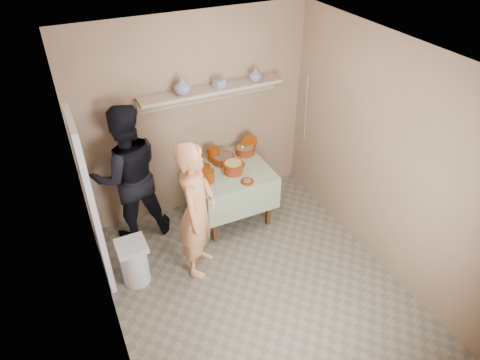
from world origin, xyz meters
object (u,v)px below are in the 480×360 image
person_helper (128,175)px  serving_table (229,176)px  person_cook (197,211)px  cazuela_rice (233,167)px  trash_bin (134,262)px

person_helper → serving_table: bearing=170.2°
person_cook → serving_table: bearing=-9.6°
person_cook → cazuela_rice: person_cook is taller
person_cook → cazuela_rice: bearing=-14.4°
person_cook → serving_table: (0.70, 0.70, -0.19)m
serving_table → person_cook: bearing=-134.7°
person_helper → cazuela_rice: bearing=165.7°
trash_bin → person_cook: bearing=-7.6°
person_helper → cazuela_rice: size_ratio=5.40×
serving_table → trash_bin: 1.60m
person_cook → serving_table: size_ratio=1.72×
person_helper → cazuela_rice: (1.23, -0.31, -0.05)m
serving_table → cazuela_rice: (0.01, -0.10, 0.20)m
trash_bin → person_helper: bearing=75.4°
person_cook → trash_bin: (-0.74, 0.10, -0.55)m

